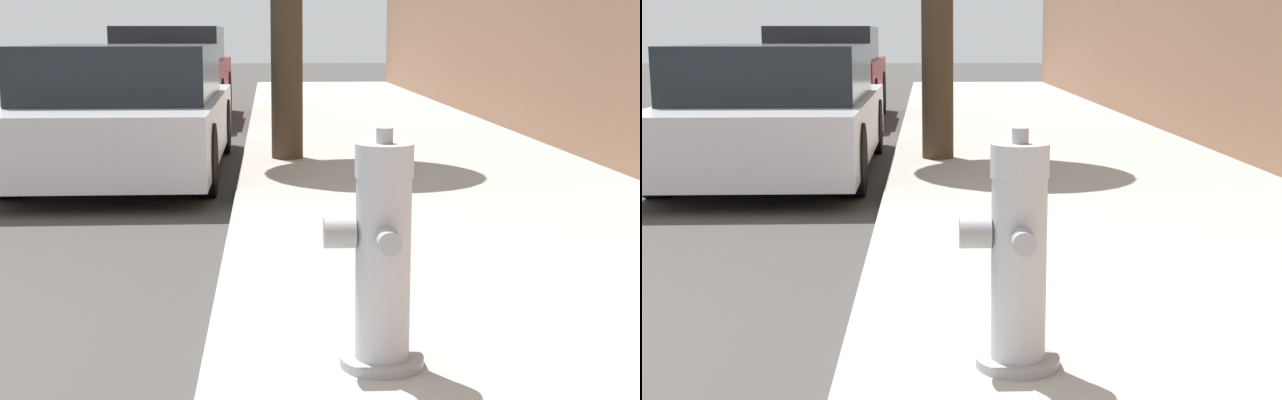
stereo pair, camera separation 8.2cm
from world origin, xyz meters
TOP-DOWN VIEW (x-y plane):
  - sidewalk_slab at (3.78, 0.00)m, footprint 3.36×40.00m
  - fire_hydrant at (2.75, -0.32)m, footprint 0.37×0.39m
  - parked_car_near at (1.03, 5.19)m, footprint 1.79×4.41m
  - parked_car_mid at (0.88, 10.57)m, footprint 1.69×3.90m

SIDE VIEW (x-z plane):
  - sidewalk_slab at x=3.78m, z-range 0.00..0.12m
  - fire_hydrant at x=2.75m, z-range 0.08..0.96m
  - parked_car_near at x=1.03m, z-range -0.01..1.21m
  - parked_car_mid at x=0.88m, z-range -0.02..1.43m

